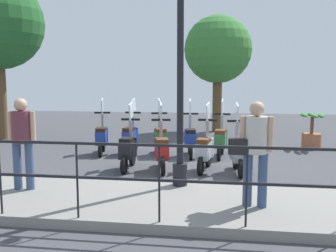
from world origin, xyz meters
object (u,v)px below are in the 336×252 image
object	(u,v)px
scooter_far_3	(131,137)
scooter_near_3	(128,149)
pedestrian_with_bag	(255,146)
tree_distant	(218,50)
lamp_post_near	(180,73)
potted_palm	(312,134)
scooter_far_0	(221,139)
scooter_far_1	(190,139)
scooter_near_0	(238,152)
scooter_far_4	(102,137)
pedestrian_distant	(22,137)
scooter_far_2	(160,138)
scooter_near_2	(162,150)
scooter_near_1	(205,150)

from	to	relation	value
scooter_far_3	scooter_near_3	bearing A→B (deg)	-165.22
pedestrian_with_bag	tree_distant	bearing A→B (deg)	10.94
lamp_post_near	potted_palm	xyz separation A→B (m)	(4.96, -3.42, -1.73)
scooter_far_0	scooter_far_1	bearing A→B (deg)	95.40
scooter_near_0	scooter_far_4	size ratio (longest dim) A/B	1.00
potted_palm	scooter_far_0	bearing A→B (deg)	122.22
pedestrian_distant	scooter_far_3	bearing A→B (deg)	162.79
lamp_post_near	scooter_far_1	distance (m)	3.68
potted_palm	scooter_far_2	bearing A→B (deg)	110.89
scooter_near_0	scooter_far_1	xyz separation A→B (m)	(1.65, 1.19, 0.00)
scooter_near_2	scooter_far_0	size ratio (longest dim) A/B	1.00
scooter_far_3	pedestrian_with_bag	bearing A→B (deg)	-143.05
tree_distant	scooter_near_3	world-z (taller)	tree_distant
scooter_near_0	scooter_far_4	world-z (taller)	same
pedestrian_with_bag	scooter_far_4	bearing A→B (deg)	48.47
scooter_far_0	scooter_far_4	world-z (taller)	same
scooter_far_4	potted_palm	bearing A→B (deg)	-85.80
lamp_post_near	pedestrian_with_bag	bearing A→B (deg)	-128.89
scooter_near_1	scooter_near_2	world-z (taller)	same
scooter_far_0	scooter_far_1	world-z (taller)	same
scooter_near_2	scooter_far_0	world-z (taller)	same
scooter_far_2	scooter_near_0	bearing A→B (deg)	-145.15
scooter_near_1	scooter_far_4	size ratio (longest dim) A/B	1.00
scooter_near_3	scooter_near_2	bearing A→B (deg)	-90.34
scooter_near_1	scooter_far_3	world-z (taller)	same
potted_palm	scooter_far_2	world-z (taller)	scooter_far_2
tree_distant	scooter_near_0	xyz separation A→B (m)	(-6.69, -0.54, -2.70)
tree_distant	lamp_post_near	bearing A→B (deg)	176.05
scooter_far_3	scooter_far_4	size ratio (longest dim) A/B	1.00
tree_distant	scooter_near_0	size ratio (longest dim) A/B	2.94
pedestrian_with_bag	tree_distant	size ratio (longest dim) A/B	0.35
scooter_far_3	scooter_far_4	bearing A→B (deg)	103.39
scooter_far_2	pedestrian_distant	bearing A→B (deg)	140.75
scooter_near_3	scooter_far_3	xyz separation A→B (m)	(1.77, 0.37, 0.00)
scooter_far_2	scooter_far_3	distance (m)	0.85
potted_palm	scooter_near_1	xyz separation A→B (m)	(-3.21, 3.05, 0.04)
scooter_far_3	scooter_far_0	bearing A→B (deg)	-90.02
potted_palm	scooter_near_3	xyz separation A→B (m)	(-3.34, 4.79, 0.04)
scooter_near_3	scooter_far_3	bearing A→B (deg)	11.31
pedestrian_with_bag	scooter_far_2	world-z (taller)	pedestrian_with_bag
tree_distant	scooter_near_3	xyz separation A→B (m)	(-6.68, 1.94, -2.70)
tree_distant	scooter_far_0	size ratio (longest dim) A/B	2.94
scooter_near_0	pedestrian_with_bag	bearing A→B (deg)	176.94
scooter_near_2	scooter_far_2	distance (m)	1.71
pedestrian_with_bag	scooter_far_1	bearing A→B (deg)	23.92
tree_distant	scooter_far_4	world-z (taller)	tree_distant
scooter_near_1	scooter_far_3	size ratio (longest dim) A/B	1.00
potted_palm	scooter_far_1	xyz separation A→B (m)	(-1.69, 3.50, 0.04)
pedestrian_distant	scooter_near_2	size ratio (longest dim) A/B	1.03
lamp_post_near	scooter_far_0	world-z (taller)	lamp_post_near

